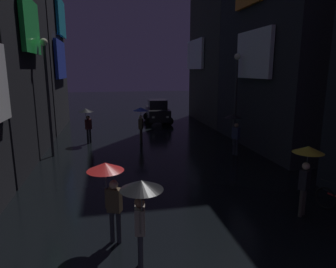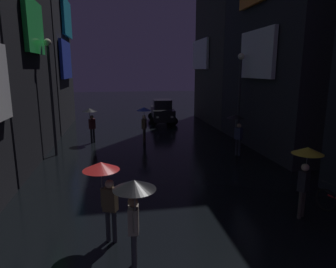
{
  "view_description": "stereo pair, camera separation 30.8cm",
  "coord_description": "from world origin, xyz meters",
  "px_view_note": "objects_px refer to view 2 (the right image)",
  "views": [
    {
      "loc": [
        -2.16,
        -2.12,
        4.3
      ],
      "look_at": [
        0.0,
        8.57,
        1.97
      ],
      "focal_mm": 32.0,
      "sensor_mm": 36.0,
      "label": 1
    },
    {
      "loc": [
        -1.86,
        -2.18,
        4.3
      ],
      "look_at": [
        0.0,
        8.57,
        1.97
      ],
      "focal_mm": 32.0,
      "sensor_mm": 36.0,
      "label": 2
    }
  ],
  "objects_px": {
    "pedestrian_midstreet_left_black": "(90,116)",
    "streetlamp_left_far": "(51,85)",
    "pedestrian_midstreet_centre_yellow": "(306,163)",
    "streetlamp_right_far": "(240,89)",
    "pedestrian_near_crossing_black": "(237,123)",
    "pedestrian_foreground_left_black": "(134,199)",
    "car_distant": "(162,111)",
    "pedestrian_foreground_right_red": "(104,180)",
    "pedestrian_far_right_blue": "(144,115)"
  },
  "relations": [
    {
      "from": "pedestrian_midstreet_centre_yellow",
      "to": "streetlamp_left_far",
      "type": "relative_size",
      "value": 0.37
    },
    {
      "from": "streetlamp_right_far",
      "to": "pedestrian_midstreet_centre_yellow",
      "type": "bearing_deg",
      "value": -99.84
    },
    {
      "from": "pedestrian_midstreet_centre_yellow",
      "to": "pedestrian_foreground_left_black",
      "type": "height_order",
      "value": "same"
    },
    {
      "from": "pedestrian_foreground_left_black",
      "to": "pedestrian_midstreet_left_black",
      "type": "bearing_deg",
      "value": 98.58
    },
    {
      "from": "pedestrian_far_right_blue",
      "to": "streetlamp_left_far",
      "type": "bearing_deg",
      "value": -155.72
    },
    {
      "from": "pedestrian_midstreet_centre_yellow",
      "to": "pedestrian_midstreet_left_black",
      "type": "bearing_deg",
      "value": 123.41
    },
    {
      "from": "pedestrian_foreground_right_red",
      "to": "streetlamp_left_far",
      "type": "xyz_separation_m",
      "value": [
        -2.78,
        8.53,
        1.92
      ]
    },
    {
      "from": "pedestrian_midstreet_left_black",
      "to": "streetlamp_right_far",
      "type": "bearing_deg",
      "value": -13.22
    },
    {
      "from": "pedestrian_near_crossing_black",
      "to": "pedestrian_foreground_left_black",
      "type": "xyz_separation_m",
      "value": [
        -5.68,
        -8.27,
        0.0
      ]
    },
    {
      "from": "pedestrian_midstreet_centre_yellow",
      "to": "pedestrian_near_crossing_black",
      "type": "xyz_separation_m",
      "value": [
        0.59,
        6.58,
        0.0
      ]
    },
    {
      "from": "pedestrian_foreground_right_red",
      "to": "pedestrian_midstreet_left_black",
      "type": "distance_m",
      "value": 10.97
    },
    {
      "from": "pedestrian_midstreet_centre_yellow",
      "to": "streetlamp_right_far",
      "type": "xyz_separation_m",
      "value": [
        1.48,
        8.52,
        1.62
      ]
    },
    {
      "from": "pedestrian_midstreet_left_black",
      "to": "car_distant",
      "type": "height_order",
      "value": "pedestrian_midstreet_left_black"
    },
    {
      "from": "pedestrian_midstreet_left_black",
      "to": "streetlamp_right_far",
      "type": "xyz_separation_m",
      "value": [
        8.4,
        -1.97,
        1.62
      ]
    },
    {
      "from": "pedestrian_midstreet_left_black",
      "to": "streetlamp_left_far",
      "type": "height_order",
      "value": "streetlamp_left_far"
    },
    {
      "from": "pedestrian_midstreet_left_black",
      "to": "pedestrian_far_right_blue",
      "type": "distance_m",
      "value": 3.17
    },
    {
      "from": "pedestrian_near_crossing_black",
      "to": "pedestrian_far_right_blue",
      "type": "distance_m",
      "value": 5.71
    },
    {
      "from": "pedestrian_near_crossing_black",
      "to": "streetlamp_left_far",
      "type": "height_order",
      "value": "streetlamp_left_far"
    },
    {
      "from": "pedestrian_midstreet_centre_yellow",
      "to": "pedestrian_foreground_left_black",
      "type": "distance_m",
      "value": 5.36
    },
    {
      "from": "car_distant",
      "to": "streetlamp_left_far",
      "type": "distance_m",
      "value": 11.5
    },
    {
      "from": "pedestrian_foreground_left_black",
      "to": "pedestrian_near_crossing_black",
      "type": "bearing_deg",
      "value": 55.51
    },
    {
      "from": "pedestrian_foreground_left_black",
      "to": "streetlamp_right_far",
      "type": "xyz_separation_m",
      "value": [
        6.57,
        10.21,
        1.62
      ]
    },
    {
      "from": "pedestrian_midstreet_centre_yellow",
      "to": "pedestrian_midstreet_left_black",
      "type": "distance_m",
      "value": 12.58
    },
    {
      "from": "pedestrian_near_crossing_black",
      "to": "car_distant",
      "type": "height_order",
      "value": "pedestrian_near_crossing_black"
    },
    {
      "from": "pedestrian_near_crossing_black",
      "to": "streetlamp_left_far",
      "type": "bearing_deg",
      "value": 170.44
    },
    {
      "from": "pedestrian_near_crossing_black",
      "to": "pedestrian_far_right_blue",
      "type": "xyz_separation_m",
      "value": [
        -4.36,
        3.68,
        0.0
      ]
    },
    {
      "from": "pedestrian_midstreet_centre_yellow",
      "to": "streetlamp_right_far",
      "type": "relative_size",
      "value": 0.41
    },
    {
      "from": "pedestrian_foreground_left_black",
      "to": "streetlamp_left_far",
      "type": "bearing_deg",
      "value": 109.3
    },
    {
      "from": "pedestrian_near_crossing_black",
      "to": "pedestrian_foreground_left_black",
      "type": "height_order",
      "value": "same"
    },
    {
      "from": "streetlamp_left_far",
      "to": "car_distant",
      "type": "bearing_deg",
      "value": 52.05
    },
    {
      "from": "pedestrian_midstreet_centre_yellow",
      "to": "pedestrian_far_right_blue",
      "type": "distance_m",
      "value": 10.93
    },
    {
      "from": "pedestrian_foreground_right_red",
      "to": "pedestrian_near_crossing_black",
      "type": "distance_m",
      "value": 9.44
    },
    {
      "from": "pedestrian_foreground_right_red",
      "to": "pedestrian_midstreet_left_black",
      "type": "xyz_separation_m",
      "value": [
        -1.18,
        10.91,
        0.0
      ]
    },
    {
      "from": "car_distant",
      "to": "streetlamp_left_far",
      "type": "relative_size",
      "value": 0.73
    },
    {
      "from": "pedestrian_near_crossing_black",
      "to": "pedestrian_foreground_left_black",
      "type": "relative_size",
      "value": 1.0
    },
    {
      "from": "car_distant",
      "to": "pedestrian_midstreet_left_black",
      "type": "bearing_deg",
      "value": -129.37
    },
    {
      "from": "pedestrian_near_crossing_black",
      "to": "pedestrian_foreground_left_black",
      "type": "distance_m",
      "value": 10.03
    },
    {
      "from": "pedestrian_foreground_right_red",
      "to": "car_distant",
      "type": "xyz_separation_m",
      "value": [
        4.1,
        17.35,
        -0.74
      ]
    },
    {
      "from": "pedestrian_midstreet_left_black",
      "to": "streetlamp_left_far",
      "type": "bearing_deg",
      "value": -123.82
    },
    {
      "from": "car_distant",
      "to": "pedestrian_foreground_right_red",
      "type": "bearing_deg",
      "value": -103.31
    },
    {
      "from": "pedestrian_foreground_right_red",
      "to": "streetlamp_left_far",
      "type": "bearing_deg",
      "value": 108.04
    },
    {
      "from": "pedestrian_midstreet_left_black",
      "to": "streetlamp_left_far",
      "type": "xyz_separation_m",
      "value": [
        -1.6,
        -2.38,
        1.92
      ]
    },
    {
      "from": "pedestrian_near_crossing_black",
      "to": "streetlamp_right_far",
      "type": "relative_size",
      "value": 0.41
    },
    {
      "from": "pedestrian_midstreet_left_black",
      "to": "pedestrian_near_crossing_black",
      "type": "xyz_separation_m",
      "value": [
        7.52,
        -3.92,
        0.0
      ]
    },
    {
      "from": "streetlamp_right_far",
      "to": "pedestrian_midstreet_left_black",
      "type": "bearing_deg",
      "value": 166.78
    },
    {
      "from": "pedestrian_midstreet_left_black",
      "to": "streetlamp_left_far",
      "type": "relative_size",
      "value": 0.37
    },
    {
      "from": "car_distant",
      "to": "streetlamp_left_far",
      "type": "bearing_deg",
      "value": -127.95
    },
    {
      "from": "pedestrian_foreground_right_red",
      "to": "pedestrian_foreground_left_black",
      "type": "xyz_separation_m",
      "value": [
        0.66,
        -1.28,
        0.0
      ]
    },
    {
      "from": "pedestrian_foreground_right_red",
      "to": "streetlamp_left_far",
      "type": "height_order",
      "value": "streetlamp_left_far"
    },
    {
      "from": "streetlamp_right_far",
      "to": "streetlamp_left_far",
      "type": "xyz_separation_m",
      "value": [
        -10.0,
        -0.41,
        0.3
      ]
    }
  ]
}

